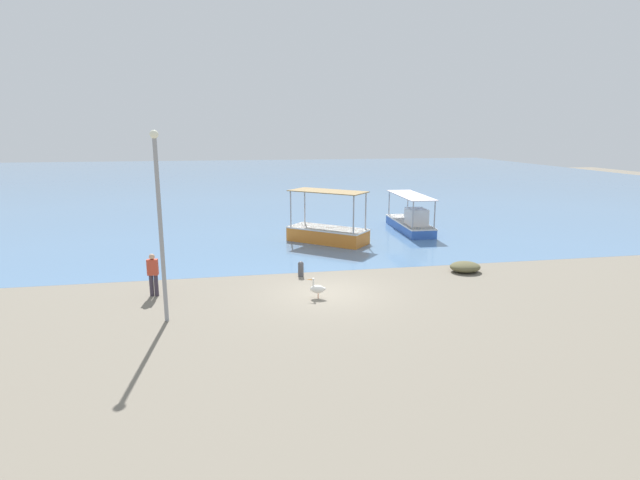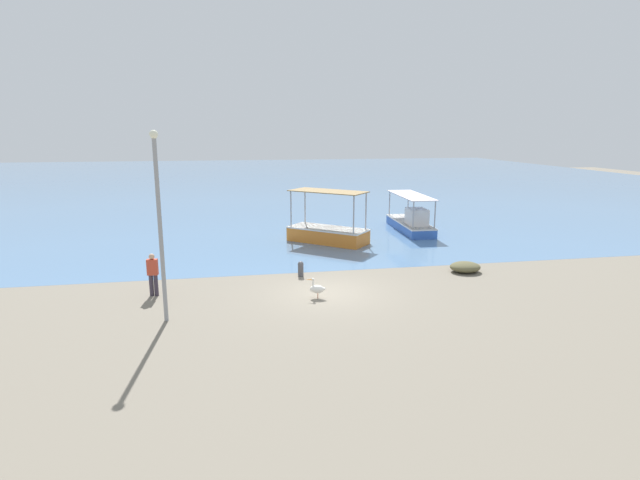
% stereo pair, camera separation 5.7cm
% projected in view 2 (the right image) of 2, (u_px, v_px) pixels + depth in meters
% --- Properties ---
extents(ground, '(120.00, 120.00, 0.00)m').
position_uv_depth(ground, '(328.00, 292.00, 19.89)').
color(ground, slate).
extents(harbor_water, '(110.00, 90.00, 0.00)m').
position_uv_depth(harbor_water, '(257.00, 179.00, 65.99)').
color(harbor_water, '#567DA7').
rests_on(harbor_water, ground).
extents(fishing_boat_far_left, '(4.66, 4.38, 2.98)m').
position_uv_depth(fishing_boat_far_left, '(328.00, 232.00, 28.72)').
color(fishing_boat_far_left, orange).
rests_on(fishing_boat_far_left, harbor_water).
extents(fishing_boat_near_right, '(1.94, 5.82, 2.31)m').
position_uv_depth(fishing_boat_near_right, '(411.00, 222.00, 31.88)').
color(fishing_boat_near_right, blue).
rests_on(fishing_boat_near_right, harbor_water).
extents(pelican, '(0.80, 0.42, 0.80)m').
position_uv_depth(pelican, '(317.00, 289.00, 19.15)').
color(pelican, '#E0997A').
rests_on(pelican, ground).
extents(lamp_post, '(0.28, 0.28, 6.34)m').
position_uv_depth(lamp_post, '(159.00, 218.00, 16.19)').
color(lamp_post, gray).
rests_on(lamp_post, ground).
extents(mooring_bollard, '(0.26, 0.26, 0.68)m').
position_uv_depth(mooring_bollard, '(301.00, 268.00, 22.03)').
color(mooring_bollard, '#47474C').
rests_on(mooring_bollard, ground).
extents(fisherman_standing, '(0.42, 0.26, 1.69)m').
position_uv_depth(fisherman_standing, '(153.00, 273.00, 19.31)').
color(fisherman_standing, '#382F3D').
rests_on(fisherman_standing, ground).
extents(net_pile, '(1.40, 1.19, 0.46)m').
position_uv_depth(net_pile, '(465.00, 267.00, 22.74)').
color(net_pile, brown).
rests_on(net_pile, ground).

